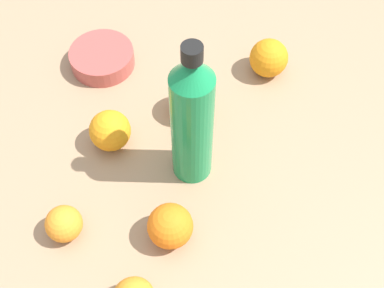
{
  "coord_description": "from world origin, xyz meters",
  "views": [
    {
      "loc": [
        -0.01,
        -0.49,
        0.85
      ],
      "look_at": [
        -0.03,
        0.02,
        0.08
      ],
      "focal_mm": 47.54,
      "sensor_mm": 36.0,
      "label": 1
    }
  ],
  "objects_px": {
    "orange_1": "(110,131)",
    "orange_3": "(189,99)",
    "water_bottle": "(192,120)",
    "orange_0": "(64,224)",
    "ceramic_bowl": "(102,58)",
    "orange_2": "(269,58)",
    "orange_5": "(170,226)"
  },
  "relations": [
    {
      "from": "orange_5",
      "to": "orange_2",
      "type": "bearing_deg",
      "value": 64.85
    },
    {
      "from": "orange_5",
      "to": "ceramic_bowl",
      "type": "distance_m",
      "value": 0.45
    },
    {
      "from": "water_bottle",
      "to": "orange_0",
      "type": "height_order",
      "value": "water_bottle"
    },
    {
      "from": "orange_1",
      "to": "orange_3",
      "type": "height_order",
      "value": "orange_3"
    },
    {
      "from": "orange_1",
      "to": "ceramic_bowl",
      "type": "bearing_deg",
      "value": 102.7
    },
    {
      "from": "orange_2",
      "to": "orange_5",
      "type": "relative_size",
      "value": 1.04
    },
    {
      "from": "orange_0",
      "to": "orange_3",
      "type": "bearing_deg",
      "value": 53.44
    },
    {
      "from": "ceramic_bowl",
      "to": "orange_1",
      "type": "bearing_deg",
      "value": -77.3
    },
    {
      "from": "water_bottle",
      "to": "orange_1",
      "type": "relative_size",
      "value": 4.0
    },
    {
      "from": "water_bottle",
      "to": "orange_3",
      "type": "relative_size",
      "value": 3.92
    },
    {
      "from": "orange_0",
      "to": "orange_2",
      "type": "xyz_separation_m",
      "value": [
        0.38,
        0.4,
        0.01
      ]
    },
    {
      "from": "orange_5",
      "to": "ceramic_bowl",
      "type": "height_order",
      "value": "orange_5"
    },
    {
      "from": "orange_1",
      "to": "orange_5",
      "type": "distance_m",
      "value": 0.24
    },
    {
      "from": "orange_2",
      "to": "orange_3",
      "type": "bearing_deg",
      "value": -144.18
    },
    {
      "from": "orange_3",
      "to": "orange_1",
      "type": "bearing_deg",
      "value": -151.19
    },
    {
      "from": "water_bottle",
      "to": "orange_3",
      "type": "height_order",
      "value": "water_bottle"
    },
    {
      "from": "orange_2",
      "to": "ceramic_bowl",
      "type": "bearing_deg",
      "value": 178.84
    },
    {
      "from": "orange_0",
      "to": "orange_2",
      "type": "height_order",
      "value": "orange_2"
    },
    {
      "from": "water_bottle",
      "to": "ceramic_bowl",
      "type": "relative_size",
      "value": 2.31
    },
    {
      "from": "water_bottle",
      "to": "orange_1",
      "type": "distance_m",
      "value": 0.2
    },
    {
      "from": "orange_2",
      "to": "ceramic_bowl",
      "type": "height_order",
      "value": "orange_2"
    },
    {
      "from": "orange_2",
      "to": "orange_3",
      "type": "distance_m",
      "value": 0.21
    },
    {
      "from": "water_bottle",
      "to": "orange_2",
      "type": "bearing_deg",
      "value": -154.64
    },
    {
      "from": "orange_0",
      "to": "orange_3",
      "type": "height_order",
      "value": "orange_3"
    },
    {
      "from": "orange_3",
      "to": "orange_5",
      "type": "bearing_deg",
      "value": -94.29
    },
    {
      "from": "water_bottle",
      "to": "orange_5",
      "type": "height_order",
      "value": "water_bottle"
    },
    {
      "from": "orange_5",
      "to": "ceramic_bowl",
      "type": "relative_size",
      "value": 0.57
    },
    {
      "from": "orange_0",
      "to": "orange_1",
      "type": "bearing_deg",
      "value": 73.9
    },
    {
      "from": "water_bottle",
      "to": "ceramic_bowl",
      "type": "distance_m",
      "value": 0.36
    },
    {
      "from": "orange_3",
      "to": "orange_5",
      "type": "relative_size",
      "value": 1.03
    },
    {
      "from": "orange_2",
      "to": "orange_3",
      "type": "relative_size",
      "value": 1.0
    },
    {
      "from": "water_bottle",
      "to": "orange_5",
      "type": "bearing_deg",
      "value": 44.33
    }
  ]
}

